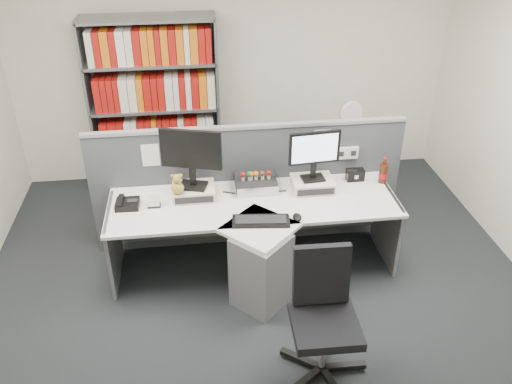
{
  "coord_description": "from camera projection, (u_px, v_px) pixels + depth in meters",
  "views": [
    {
      "loc": [
        -0.49,
        -3.24,
        3.28
      ],
      "look_at": [
        0.0,
        0.65,
        0.92
      ],
      "focal_mm": 37.74,
      "sensor_mm": 36.0,
      "label": 1
    }
  ],
  "objects": [
    {
      "name": "monitor_riser_right",
      "position": [
        312.0,
        184.0,
        4.99
      ],
      "size": [
        0.38,
        0.31,
        0.1
      ],
      "color": "beige",
      "rests_on": "desk"
    },
    {
      "name": "desk_phone",
      "position": [
        127.0,
        204.0,
        4.73
      ],
      "size": [
        0.21,
        0.19,
        0.09
      ],
      "color": "black",
      "rests_on": "desk"
    },
    {
      "name": "monitor_riser_left",
      "position": [
        194.0,
        192.0,
        4.88
      ],
      "size": [
        0.38,
        0.31,
        0.1
      ],
      "color": "beige",
      "rests_on": "desk"
    },
    {
      "name": "desk_calendar",
      "position": [
        154.0,
        201.0,
        4.73
      ],
      "size": [
        0.11,
        0.08,
        0.13
      ],
      "color": "black",
      "rests_on": "desk"
    },
    {
      "name": "desktop_pc",
      "position": [
        256.0,
        183.0,
        5.01
      ],
      "size": [
        0.38,
        0.34,
        0.1
      ],
      "color": "black",
      "rests_on": "desk"
    },
    {
      "name": "filing_cabinet",
      "position": [
        345.0,
        168.0,
        6.14
      ],
      "size": [
        0.45,
        0.61,
        0.7
      ],
      "color": "slate",
      "rests_on": "ground"
    },
    {
      "name": "keyboard",
      "position": [
        261.0,
        221.0,
        4.53
      ],
      "size": [
        0.5,
        0.23,
        0.03
      ],
      "color": "black",
      "rests_on": "desk"
    },
    {
      "name": "cola_bottle",
      "position": [
        383.0,
        173.0,
        5.07
      ],
      "size": [
        0.08,
        0.08,
        0.26
      ],
      "color": "#3F190A",
      "rests_on": "desk"
    },
    {
      "name": "desk",
      "position": [
        257.0,
        240.0,
        4.77
      ],
      "size": [
        2.6,
        1.2,
        0.72
      ],
      "color": "white",
      "rests_on": "ground"
    },
    {
      "name": "shelving_unit",
      "position": [
        156.0,
        111.0,
        5.98
      ],
      "size": [
        1.41,
        0.4,
        2.0
      ],
      "color": "slate",
      "rests_on": "ground"
    },
    {
      "name": "desk_fan",
      "position": [
        350.0,
        116.0,
        5.82
      ],
      "size": [
        0.27,
        0.16,
        0.46
      ],
      "color": "white",
      "rests_on": "filing_cabinet"
    },
    {
      "name": "ground",
      "position": [
        266.0,
        326.0,
        4.5
      ],
      "size": [
        5.5,
        5.5,
        0.0
      ],
      "primitive_type": "plane",
      "color": "#26292D",
      "rests_on": "ground"
    },
    {
      "name": "speaker",
      "position": [
        355.0,
        175.0,
        5.13
      ],
      "size": [
        0.17,
        0.09,
        0.11
      ],
      "primitive_type": "cube",
      "color": "black",
      "rests_on": "desk"
    },
    {
      "name": "monitor_right",
      "position": [
        314.0,
        152.0,
        4.82
      ],
      "size": [
        0.47,
        0.17,
        0.48
      ],
      "color": "black",
      "rests_on": "monitor_riser_right"
    },
    {
      "name": "mouse",
      "position": [
        297.0,
        217.0,
        4.57
      ],
      "size": [
        0.07,
        0.12,
        0.04
      ],
      "primitive_type": "ellipsoid",
      "color": "black",
      "rests_on": "desk"
    },
    {
      "name": "figurines",
      "position": [
        255.0,
        175.0,
        4.94
      ],
      "size": [
        0.29,
        0.05,
        0.09
      ],
      "color": "beige",
      "rests_on": "desktop_pc"
    },
    {
      "name": "office_chair",
      "position": [
        323.0,
        313.0,
        3.87
      ],
      "size": [
        0.64,
        0.67,
        1.0
      ],
      "color": "silver",
      "rests_on": "ground"
    },
    {
      "name": "partition",
      "position": [
        249.0,
        184.0,
        5.23
      ],
      "size": [
        3.0,
        0.08,
        1.27
      ],
      "color": "#44474D",
      "rests_on": "ground"
    },
    {
      "name": "plush_toy",
      "position": [
        177.0,
        185.0,
        4.71
      ],
      "size": [
        0.11,
        0.11,
        0.2
      ],
      "color": "#AB8D39",
      "rests_on": "monitor_riser_left"
    },
    {
      "name": "room_shell",
      "position": [
        268.0,
        130.0,
        3.58
      ],
      "size": [
        5.04,
        5.54,
        2.72
      ],
      "color": "white",
      "rests_on": "ground"
    },
    {
      "name": "monitor_left",
      "position": [
        191.0,
        154.0,
        4.68
      ],
      "size": [
        0.53,
        0.23,
        0.56
      ],
      "color": "black",
      "rests_on": "monitor_riser_left"
    }
  ]
}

